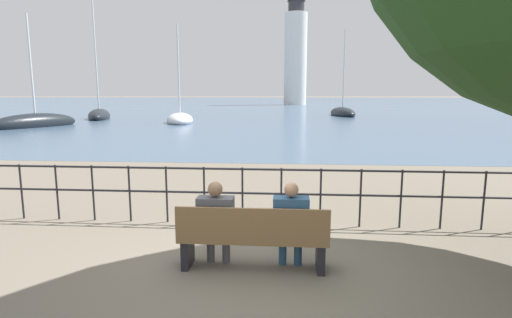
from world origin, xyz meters
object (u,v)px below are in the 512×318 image
park_bench (253,239)px  seated_person_right (291,222)px  sailboat_3 (180,119)px  sailboat_0 (342,113)px  sailboat_1 (36,123)px  harbor_lighthouse (296,53)px  sailboat_4 (99,115)px  seated_person_left (216,220)px

park_bench → seated_person_right: size_ratio=1.67×
seated_person_right → sailboat_3: 28.94m
sailboat_0 → sailboat_1: bearing=-152.0°
park_bench → seated_person_right: 0.56m
sailboat_3 → harbor_lighthouse: (10.67, 60.68, 11.25)m
sailboat_3 → sailboat_4: size_ratio=0.71×
sailboat_3 → harbor_lighthouse: harbor_lighthouse is taller
park_bench → sailboat_4: size_ratio=0.17×
sailboat_3 → park_bench: bearing=-86.9°
park_bench → harbor_lighthouse: harbor_lighthouse is taller
sailboat_1 → sailboat_3: sailboat_3 is taller
harbor_lighthouse → sailboat_3: bearing=-100.0°
park_bench → sailboat_1: 28.73m
sailboat_3 → harbor_lighthouse: bearing=66.1°
park_bench → sailboat_1: size_ratio=0.24×
seated_person_right → sailboat_4: 37.41m
park_bench → sailboat_4: (-17.82, 32.69, -0.10)m
sailboat_4 → seated_person_right: bearing=-82.1°
seated_person_right → sailboat_4: (-18.33, 32.62, -0.33)m
seated_person_left → sailboat_1: sailboat_1 is taller
seated_person_right → sailboat_4: size_ratio=0.10×
seated_person_right → sailboat_4: sailboat_4 is taller
seated_person_left → sailboat_1: (-17.24, 22.51, -0.34)m
park_bench → sailboat_1: sailboat_1 is taller
seated_person_left → seated_person_right: size_ratio=1.00×
park_bench → seated_person_right: bearing=8.8°
harbor_lighthouse → sailboat_0: bearing=-84.8°
park_bench → sailboat_0: (6.60, 40.11, -0.13)m
sailboat_4 → sailboat_0: bearing=-4.6°
sailboat_0 → harbor_lighthouse: harbor_lighthouse is taller
park_bench → sailboat_3: 28.86m
sailboat_0 → sailboat_3: (-15.04, -12.51, -0.03)m
seated_person_left → harbor_lighthouse: harbor_lighthouse is taller
sailboat_1 → sailboat_3: 10.57m
sailboat_3 → sailboat_4: bearing=137.6°
sailboat_0 → sailboat_1: size_ratio=1.16×
sailboat_1 → harbor_lighthouse: (19.97, 65.70, 11.21)m
sailboat_1 → harbor_lighthouse: harbor_lighthouse is taller
sailboat_1 → sailboat_4: bearing=113.5°
park_bench → sailboat_4: bearing=118.6°
sailboat_1 → sailboat_0: bearing=58.8°
sailboat_1 → sailboat_3: size_ratio=1.00×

